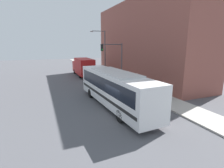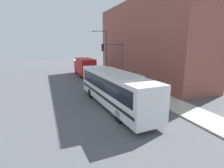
{
  "view_description": "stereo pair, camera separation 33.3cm",
  "coord_description": "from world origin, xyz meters",
  "px_view_note": "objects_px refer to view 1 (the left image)",
  "views": [
    {
      "loc": [
        -5.68,
        -12.05,
        5.7
      ],
      "look_at": [
        1.38,
        5.19,
        1.44
      ],
      "focal_mm": 28.0,
      "sensor_mm": 36.0,
      "label": 1
    },
    {
      "loc": [
        -5.37,
        -12.18,
        5.7
      ],
      "look_at": [
        1.38,
        5.19,
        1.44
      ],
      "focal_mm": 28.0,
      "sensor_mm": 36.0,
      "label": 2
    }
  ],
  "objects_px": {
    "delivery_truck": "(83,66)",
    "traffic_light_pole": "(115,56)",
    "street_lamp": "(103,49)",
    "pedestrian_mid_block": "(127,78)",
    "fire_hydrant": "(141,89)",
    "parking_meter": "(132,81)",
    "city_bus": "(114,87)",
    "pedestrian_near_corner": "(137,80)"
  },
  "relations": [
    {
      "from": "fire_hydrant",
      "to": "pedestrian_mid_block",
      "type": "bearing_deg",
      "value": 83.42
    },
    {
      "from": "fire_hydrant",
      "to": "street_lamp",
      "type": "bearing_deg",
      "value": 90.44
    },
    {
      "from": "parking_meter",
      "to": "street_lamp",
      "type": "xyz_separation_m",
      "value": [
        -0.1,
        10.7,
        3.82
      ]
    },
    {
      "from": "parking_meter",
      "to": "pedestrian_near_corner",
      "type": "xyz_separation_m",
      "value": [
        0.98,
        0.27,
        0.1
      ]
    },
    {
      "from": "fire_hydrant",
      "to": "parking_meter",
      "type": "distance_m",
      "value": 2.38
    },
    {
      "from": "fire_hydrant",
      "to": "pedestrian_mid_block",
      "type": "distance_m",
      "value": 4.7
    },
    {
      "from": "fire_hydrant",
      "to": "parking_meter",
      "type": "relative_size",
      "value": 0.57
    },
    {
      "from": "street_lamp",
      "to": "city_bus",
      "type": "bearing_deg",
      "value": -106.05
    },
    {
      "from": "city_bus",
      "to": "pedestrian_near_corner",
      "type": "xyz_separation_m",
      "value": [
        5.7,
        5.64,
        -0.84
      ]
    },
    {
      "from": "fire_hydrant",
      "to": "pedestrian_near_corner",
      "type": "xyz_separation_m",
      "value": [
        0.98,
        2.6,
        0.6
      ]
    },
    {
      "from": "street_lamp",
      "to": "pedestrian_mid_block",
      "type": "distance_m",
      "value": 9.23
    },
    {
      "from": "delivery_truck",
      "to": "street_lamp",
      "type": "bearing_deg",
      "value": -17.23
    },
    {
      "from": "pedestrian_mid_block",
      "to": "pedestrian_near_corner",
      "type": "bearing_deg",
      "value": -77.78
    },
    {
      "from": "city_bus",
      "to": "delivery_truck",
      "type": "relative_size",
      "value": 1.42
    },
    {
      "from": "parking_meter",
      "to": "pedestrian_mid_block",
      "type": "xyz_separation_m",
      "value": [
        0.53,
        2.31,
        0.03
      ]
    },
    {
      "from": "delivery_truck",
      "to": "parking_meter",
      "type": "height_order",
      "value": "delivery_truck"
    },
    {
      "from": "city_bus",
      "to": "pedestrian_mid_block",
      "type": "xyz_separation_m",
      "value": [
        5.26,
        7.68,
        -0.91
      ]
    },
    {
      "from": "pedestrian_mid_block",
      "to": "city_bus",
      "type": "bearing_deg",
      "value": -124.4
    },
    {
      "from": "delivery_truck",
      "to": "street_lamp",
      "type": "height_order",
      "value": "street_lamp"
    },
    {
      "from": "street_lamp",
      "to": "pedestrian_near_corner",
      "type": "distance_m",
      "value": 11.13
    },
    {
      "from": "delivery_truck",
      "to": "traffic_light_pole",
      "type": "bearing_deg",
      "value": -72.06
    },
    {
      "from": "traffic_light_pole",
      "to": "pedestrian_mid_block",
      "type": "relative_size",
      "value": 3.29
    },
    {
      "from": "parking_meter",
      "to": "pedestrian_near_corner",
      "type": "relative_size",
      "value": 0.67
    },
    {
      "from": "traffic_light_pole",
      "to": "street_lamp",
      "type": "bearing_deg",
      "value": 83.57
    },
    {
      "from": "parking_meter",
      "to": "pedestrian_mid_block",
      "type": "relative_size",
      "value": 0.72
    },
    {
      "from": "fire_hydrant",
      "to": "traffic_light_pole",
      "type": "distance_m",
      "value": 6.78
    },
    {
      "from": "delivery_truck",
      "to": "pedestrian_mid_block",
      "type": "relative_size",
      "value": 4.84
    },
    {
      "from": "pedestrian_near_corner",
      "to": "fire_hydrant",
      "type": "bearing_deg",
      "value": -110.59
    },
    {
      "from": "city_bus",
      "to": "delivery_truck",
      "type": "xyz_separation_m",
      "value": [
        1.07,
        17.17,
        -0.18
      ]
    },
    {
      "from": "traffic_light_pole",
      "to": "street_lamp",
      "type": "height_order",
      "value": "street_lamp"
    },
    {
      "from": "fire_hydrant",
      "to": "delivery_truck",
      "type": "bearing_deg",
      "value": 104.49
    },
    {
      "from": "parking_meter",
      "to": "traffic_light_pole",
      "type": "bearing_deg",
      "value": 105.31
    },
    {
      "from": "street_lamp",
      "to": "pedestrian_mid_block",
      "type": "xyz_separation_m",
      "value": [
        0.64,
        -8.39,
        -3.79
      ]
    },
    {
      "from": "pedestrian_near_corner",
      "to": "pedestrian_mid_block",
      "type": "distance_m",
      "value": 2.09
    },
    {
      "from": "delivery_truck",
      "to": "pedestrian_near_corner",
      "type": "xyz_separation_m",
      "value": [
        4.63,
        -11.53,
        -0.65
      ]
    },
    {
      "from": "parking_meter",
      "to": "pedestrian_mid_block",
      "type": "height_order",
      "value": "pedestrian_mid_block"
    },
    {
      "from": "delivery_truck",
      "to": "traffic_light_pole",
      "type": "relative_size",
      "value": 1.47
    },
    {
      "from": "delivery_truck",
      "to": "traffic_light_pole",
      "type": "height_order",
      "value": "traffic_light_pole"
    },
    {
      "from": "delivery_truck",
      "to": "parking_meter",
      "type": "xyz_separation_m",
      "value": [
        3.65,
        -11.8,
        -0.76
      ]
    },
    {
      "from": "delivery_truck",
      "to": "pedestrian_near_corner",
      "type": "distance_m",
      "value": 12.44
    },
    {
      "from": "fire_hydrant",
      "to": "pedestrian_mid_block",
      "type": "xyz_separation_m",
      "value": [
        0.53,
        4.64,
        0.53
      ]
    },
    {
      "from": "city_bus",
      "to": "parking_meter",
      "type": "height_order",
      "value": "city_bus"
    }
  ]
}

